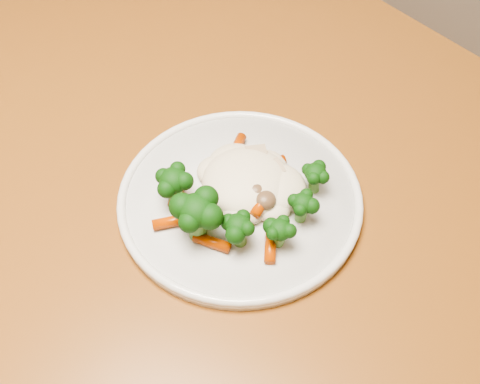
% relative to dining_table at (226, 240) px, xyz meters
% --- Properties ---
extents(dining_table, '(1.51, 1.25, 0.75)m').
position_rel_dining_table_xyz_m(dining_table, '(0.00, 0.00, 0.00)').
color(dining_table, '#935521').
rests_on(dining_table, ground).
extents(plate, '(0.27, 0.27, 0.01)m').
position_rel_dining_table_xyz_m(plate, '(0.02, -0.00, 0.10)').
color(plate, silver).
rests_on(plate, dining_table).
extents(meal, '(0.18, 0.18, 0.05)m').
position_rel_dining_table_xyz_m(meal, '(0.03, -0.01, 0.12)').
color(meal, beige).
rests_on(meal, plate).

